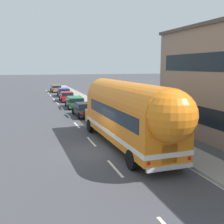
# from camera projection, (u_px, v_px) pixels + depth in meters

# --- Properties ---
(ground_plane) EXTENTS (300.00, 300.00, 0.00)m
(ground_plane) POSITION_uv_depth(u_px,v_px,m) (99.00, 151.00, 16.51)
(ground_plane) COLOR #424247
(lane_markings) EXTENTS (3.73, 80.00, 0.01)m
(lane_markings) POSITION_uv_depth(u_px,v_px,m) (91.00, 114.00, 29.25)
(lane_markings) COLOR silver
(lane_markings) RESTS_ON ground
(sidewalk_slab) EXTENTS (2.07, 90.00, 0.15)m
(sidewalk_slab) POSITION_uv_depth(u_px,v_px,m) (118.00, 116.00, 27.28)
(sidewalk_slab) COLOR gray
(sidewalk_slab) RESTS_ON ground
(painted_bus) EXTENTS (2.84, 12.71, 4.12)m
(painted_bus) POSITION_uv_depth(u_px,v_px,m) (129.00, 112.00, 16.42)
(painted_bus) COLOR orange
(painted_bus) RESTS_ON ground
(car_lead) EXTENTS (2.06, 4.40, 1.37)m
(car_lead) POSITION_uv_depth(u_px,v_px,m) (85.00, 109.00, 27.75)
(car_lead) COLOR black
(car_lead) RESTS_ON ground
(car_second) EXTENTS (2.11, 4.42, 1.37)m
(car_second) POSITION_uv_depth(u_px,v_px,m) (75.00, 101.00, 33.25)
(car_second) COLOR #196633
(car_second) RESTS_ON ground
(car_third) EXTENTS (2.00, 4.36, 1.37)m
(car_third) POSITION_uv_depth(u_px,v_px,m) (67.00, 96.00, 39.47)
(car_third) COLOR #A5191E
(car_third) RESTS_ON ground
(car_fourth) EXTENTS (2.02, 4.31, 1.37)m
(car_fourth) POSITION_uv_depth(u_px,v_px,m) (64.00, 92.00, 45.92)
(car_fourth) COLOR navy
(car_fourth) RESTS_ON ground
(car_fifth) EXTENTS (2.01, 4.45, 1.37)m
(car_fifth) POSITION_uv_depth(u_px,v_px,m) (56.00, 88.00, 53.55)
(car_fifth) COLOR olive
(car_fifth) RESTS_ON ground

